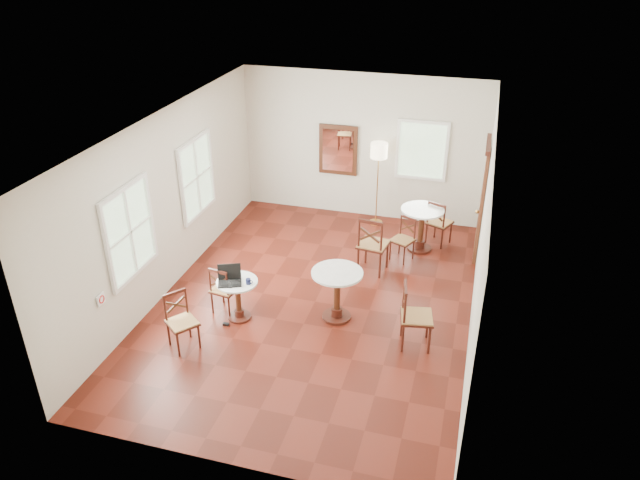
# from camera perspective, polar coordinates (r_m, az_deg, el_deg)

# --- Properties ---
(ground) EXTENTS (7.00, 7.00, 0.00)m
(ground) POSITION_cam_1_polar(r_m,az_deg,el_deg) (9.99, -0.47, -5.85)
(ground) COLOR #57180E
(ground) RESTS_ON ground
(room_shell) EXTENTS (5.02, 7.02, 3.01)m
(room_shell) POSITION_cam_1_polar(r_m,az_deg,el_deg) (9.32, -0.40, 4.80)
(room_shell) COLOR beige
(room_shell) RESTS_ON ground
(cafe_table_near) EXTENTS (0.64, 0.64, 0.68)m
(cafe_table_near) POSITION_cam_1_polar(r_m,az_deg,el_deg) (9.46, -7.78, -5.22)
(cafe_table_near) COLOR #3F180F
(cafe_table_near) RESTS_ON ground
(cafe_table_mid) EXTENTS (0.80, 0.80, 0.84)m
(cafe_table_mid) POSITION_cam_1_polar(r_m,az_deg,el_deg) (9.33, 1.62, -4.74)
(cafe_table_mid) COLOR #3F180F
(cafe_table_mid) RESTS_ON ground
(cafe_table_back) EXTENTS (0.80, 0.80, 0.85)m
(cafe_table_back) POSITION_cam_1_polar(r_m,az_deg,el_deg) (11.43, 9.58, 1.45)
(cafe_table_back) COLOR #3F180F
(cafe_table_back) RESTS_ON ground
(chair_near_a) EXTENTS (0.44, 0.44, 0.83)m
(chair_near_a) POSITION_cam_1_polar(r_m,az_deg,el_deg) (9.66, -9.07, -4.62)
(chair_near_a) COLOR #3F180F
(chair_near_a) RESTS_ON ground
(chair_near_b) EXTENTS (0.56, 0.56, 0.87)m
(chair_near_b) POSITION_cam_1_polar(r_m,az_deg,el_deg) (9.01, -12.99, -7.52)
(chair_near_b) COLOR #3F180F
(chair_near_b) RESTS_ON ground
(chair_mid_a) EXTENTS (0.56, 0.56, 1.08)m
(chair_mid_a) POSITION_cam_1_polar(r_m,az_deg,el_deg) (10.59, 5.03, -0.43)
(chair_mid_a) COLOR #3F180F
(chair_mid_a) RESTS_ON ground
(chair_mid_b) EXTENTS (0.54, 0.54, 1.01)m
(chair_mid_b) POSITION_cam_1_polar(r_m,az_deg,el_deg) (8.88, 8.97, -7.15)
(chair_mid_b) COLOR #3F180F
(chair_mid_b) RESTS_ON ground
(chair_back_a) EXTENTS (0.55, 0.55, 0.91)m
(chair_back_a) POSITION_cam_1_polar(r_m,az_deg,el_deg) (11.73, 11.20, 1.63)
(chair_back_a) COLOR #3F180F
(chair_back_a) RESTS_ON ground
(chair_back_b) EXTENTS (0.50, 0.50, 0.81)m
(chair_back_b) POSITION_cam_1_polar(r_m,az_deg,el_deg) (11.11, 7.89, 0.07)
(chair_back_b) COLOR #3F180F
(chair_back_b) RESTS_ON ground
(floor_lamp) EXTENTS (0.34, 0.34, 1.73)m
(floor_lamp) POSITION_cam_1_polar(r_m,az_deg,el_deg) (11.99, 5.59, 7.92)
(floor_lamp) COLOR #BF8C3F
(floor_lamp) RESTS_ON ground
(laptop) EXTENTS (0.44, 0.41, 0.25)m
(laptop) POSITION_cam_1_polar(r_m,az_deg,el_deg) (9.30, -8.56, -3.58)
(laptop) COLOR black
(laptop) RESTS_ON cafe_table_near
(mouse) EXTENTS (0.11, 0.07, 0.04)m
(mouse) POSITION_cam_1_polar(r_m,az_deg,el_deg) (9.30, -7.79, -3.85)
(mouse) COLOR black
(mouse) RESTS_ON cafe_table_near
(navy_mug) EXTENTS (0.11, 0.07, 0.09)m
(navy_mug) POSITION_cam_1_polar(r_m,az_deg,el_deg) (9.21, -6.79, -3.92)
(navy_mug) COLOR black
(navy_mug) RESTS_ON cafe_table_near
(water_glass) EXTENTS (0.07, 0.07, 0.11)m
(water_glass) POSITION_cam_1_polar(r_m,az_deg,el_deg) (9.15, -8.53, -4.18)
(water_glass) COLOR white
(water_glass) RESTS_ON cafe_table_near
(power_adapter) EXTENTS (0.09, 0.06, 0.04)m
(power_adapter) POSITION_cam_1_polar(r_m,az_deg,el_deg) (9.55, -8.90, -7.89)
(power_adapter) COLOR black
(power_adapter) RESTS_ON ground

